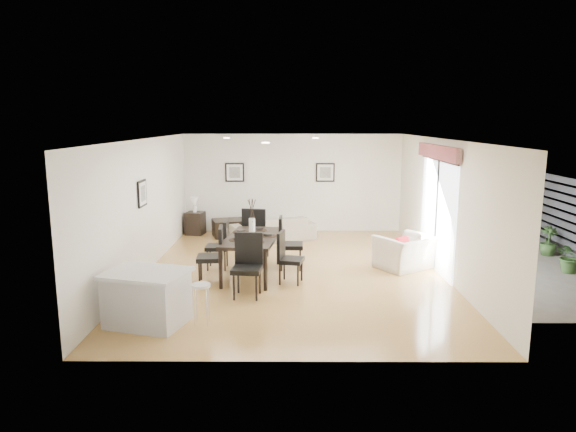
{
  "coord_description": "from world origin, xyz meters",
  "views": [
    {
      "loc": [
        -0.06,
        -10.15,
        3.05
      ],
      "look_at": [
        -0.11,
        0.4,
        1.09
      ],
      "focal_mm": 32.0,
      "sensor_mm": 36.0,
      "label": 1
    }
  ],
  "objects_px": {
    "dining_table": "(252,240)",
    "kitchen_island": "(147,297)",
    "dining_chair_head": "(248,261)",
    "dining_chair_foot": "(255,231)",
    "coffee_table": "(234,228)",
    "side_table": "(195,223)",
    "dining_chair_wfar": "(221,242)",
    "dining_chair_wnear": "(215,252)",
    "bar_stool": "(201,290)",
    "dining_chair_enear": "(287,254)",
    "dining_chair_efar": "(286,240)",
    "sofa": "(273,228)",
    "armchair": "(405,252)"
  },
  "relations": [
    {
      "from": "dining_chair_efar",
      "to": "dining_chair_foot",
      "type": "bearing_deg",
      "value": 45.43
    },
    {
      "from": "dining_chair_wnear",
      "to": "kitchen_island",
      "type": "height_order",
      "value": "dining_chair_wnear"
    },
    {
      "from": "armchair",
      "to": "dining_table",
      "type": "height_order",
      "value": "dining_table"
    },
    {
      "from": "coffee_table",
      "to": "bar_stool",
      "type": "bearing_deg",
      "value": -105.74
    },
    {
      "from": "dining_chair_foot",
      "to": "side_table",
      "type": "bearing_deg",
      "value": -44.51
    },
    {
      "from": "side_table",
      "to": "kitchen_island",
      "type": "xyz_separation_m",
      "value": [
        0.43,
        -6.29,
        0.11
      ]
    },
    {
      "from": "bar_stool",
      "to": "side_table",
      "type": "bearing_deg",
      "value": 101.2
    },
    {
      "from": "sofa",
      "to": "side_table",
      "type": "relative_size",
      "value": 3.47
    },
    {
      "from": "dining_chair_foot",
      "to": "bar_stool",
      "type": "xyz_separation_m",
      "value": [
        -0.57,
        -3.69,
        -0.11
      ]
    },
    {
      "from": "dining_chair_foot",
      "to": "kitchen_island",
      "type": "bearing_deg",
      "value": 79.83
    },
    {
      "from": "dining_chair_head",
      "to": "dining_chair_wnear",
      "type": "bearing_deg",
      "value": 139.35
    },
    {
      "from": "sofa",
      "to": "dining_chair_wnear",
      "type": "distance_m",
      "value": 3.7
    },
    {
      "from": "sofa",
      "to": "dining_chair_enear",
      "type": "distance_m",
      "value": 3.57
    },
    {
      "from": "dining_table",
      "to": "dining_chair_wfar",
      "type": "relative_size",
      "value": 1.99
    },
    {
      "from": "coffee_table",
      "to": "side_table",
      "type": "relative_size",
      "value": 1.84
    },
    {
      "from": "coffee_table",
      "to": "dining_chair_foot",
      "type": "bearing_deg",
      "value": -90.28
    },
    {
      "from": "dining_chair_enear",
      "to": "kitchen_island",
      "type": "relative_size",
      "value": 0.72
    },
    {
      "from": "dining_chair_foot",
      "to": "bar_stool",
      "type": "bearing_deg",
      "value": 91.69
    },
    {
      "from": "sofa",
      "to": "coffee_table",
      "type": "height_order",
      "value": "sofa"
    },
    {
      "from": "sofa",
      "to": "dining_table",
      "type": "distance_m",
      "value": 3.13
    },
    {
      "from": "dining_chair_enear",
      "to": "bar_stool",
      "type": "bearing_deg",
      "value": 161.11
    },
    {
      "from": "dining_chair_wnear",
      "to": "dining_chair_head",
      "type": "bearing_deg",
      "value": 39.02
    },
    {
      "from": "dining_chair_head",
      "to": "dining_chair_foot",
      "type": "bearing_deg",
      "value": 96.19
    },
    {
      "from": "sofa",
      "to": "dining_chair_efar",
      "type": "height_order",
      "value": "dining_chair_efar"
    },
    {
      "from": "armchair",
      "to": "dining_table",
      "type": "xyz_separation_m",
      "value": [
        -3.16,
        -0.5,
        0.37
      ]
    },
    {
      "from": "dining_chair_foot",
      "to": "dining_chair_head",
      "type": "bearing_deg",
      "value": 101.17
    },
    {
      "from": "dining_chair_foot",
      "to": "kitchen_island",
      "type": "relative_size",
      "value": 0.84
    },
    {
      "from": "armchair",
      "to": "side_table",
      "type": "bearing_deg",
      "value": -66.29
    },
    {
      "from": "dining_table",
      "to": "kitchen_island",
      "type": "distance_m",
      "value": 2.89
    },
    {
      "from": "sofa",
      "to": "dining_chair_foot",
      "type": "height_order",
      "value": "dining_chair_foot"
    },
    {
      "from": "dining_chair_efar",
      "to": "dining_chair_foot",
      "type": "relative_size",
      "value": 0.94
    },
    {
      "from": "dining_table",
      "to": "dining_chair_enear",
      "type": "relative_size",
      "value": 2.04
    },
    {
      "from": "dining_chair_head",
      "to": "kitchen_island",
      "type": "distance_m",
      "value": 1.95
    },
    {
      "from": "armchair",
      "to": "dining_chair_foot",
      "type": "xyz_separation_m",
      "value": [
        -3.18,
        0.69,
        0.31
      ]
    },
    {
      "from": "dining_chair_wfar",
      "to": "dining_chair_wnear",
      "type": "bearing_deg",
      "value": 0.62
    },
    {
      "from": "dining_chair_wfar",
      "to": "dining_chair_foot",
      "type": "height_order",
      "value": "dining_chair_foot"
    },
    {
      "from": "armchair",
      "to": "coffee_table",
      "type": "relative_size",
      "value": 0.95
    },
    {
      "from": "sofa",
      "to": "dining_chair_foot",
      "type": "xyz_separation_m",
      "value": [
        -0.33,
        -1.9,
        0.34
      ]
    },
    {
      "from": "dining_chair_efar",
      "to": "side_table",
      "type": "relative_size",
      "value": 1.8
    },
    {
      "from": "dining_chair_wnear",
      "to": "dining_chair_head",
      "type": "relative_size",
      "value": 0.98
    },
    {
      "from": "dining_chair_enear",
      "to": "dining_chair_head",
      "type": "xyz_separation_m",
      "value": [
        -0.68,
        -0.73,
        0.07
      ]
    },
    {
      "from": "dining_chair_enear",
      "to": "kitchen_island",
      "type": "bearing_deg",
      "value": 147.37
    },
    {
      "from": "dining_chair_enear",
      "to": "bar_stool",
      "type": "relative_size",
      "value": 1.57
    },
    {
      "from": "dining_table",
      "to": "coffee_table",
      "type": "height_order",
      "value": "dining_table"
    },
    {
      "from": "dining_chair_wnear",
      "to": "dining_chair_foot",
      "type": "relative_size",
      "value": 0.93
    },
    {
      "from": "dining_chair_efar",
      "to": "dining_chair_enear",
      "type": "bearing_deg",
      "value": -178.53
    },
    {
      "from": "armchair",
      "to": "bar_stool",
      "type": "xyz_separation_m",
      "value": [
        -3.75,
        -3.01,
        0.19
      ]
    },
    {
      "from": "dining_chair_enear",
      "to": "dining_chair_foot",
      "type": "xyz_separation_m",
      "value": [
        -0.7,
        1.65,
        0.1
      ]
    },
    {
      "from": "dining_table",
      "to": "dining_chair_foot",
      "type": "bearing_deg",
      "value": 97.85
    },
    {
      "from": "dining_chair_wfar",
      "to": "dining_chair_enear",
      "type": "bearing_deg",
      "value": 55.72
    }
  ]
}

